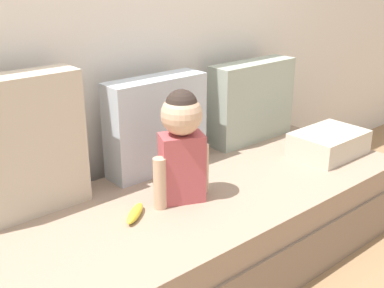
# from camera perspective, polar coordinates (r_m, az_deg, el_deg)

# --- Properties ---
(ground_plane) EXTENTS (12.00, 12.00, 0.00)m
(ground_plane) POSITION_cam_1_polar(r_m,az_deg,el_deg) (2.43, 1.07, -13.93)
(ground_plane) COLOR #93704C
(back_wall) EXTENTS (5.43, 0.10, 2.42)m
(back_wall) POSITION_cam_1_polar(r_m,az_deg,el_deg) (2.46, -7.96, 16.48)
(back_wall) COLOR silver
(back_wall) RESTS_ON ground
(couch) EXTENTS (2.23, 0.88, 0.39)m
(couch) POSITION_cam_1_polar(r_m,az_deg,el_deg) (2.33, 1.10, -10.03)
(couch) COLOR #826C5B
(couch) RESTS_ON ground
(throw_pillow_left) EXTENTS (0.53, 0.16, 0.59)m
(throw_pillow_left) POSITION_cam_1_polar(r_m,az_deg,el_deg) (2.06, -19.89, -0.37)
(throw_pillow_left) COLOR #C1B29E
(throw_pillow_left) RESTS_ON couch
(throw_pillow_center) EXTENTS (0.53, 0.16, 0.48)m
(throw_pillow_center) POSITION_cam_1_polar(r_m,az_deg,el_deg) (2.39, -4.25, 2.27)
(throw_pillow_center) COLOR #B2BCC6
(throw_pillow_center) RESTS_ON couch
(throw_pillow_right) EXTENTS (0.56, 0.16, 0.46)m
(throw_pillow_right) POSITION_cam_1_polar(r_m,az_deg,el_deg) (2.83, 7.08, 5.05)
(throw_pillow_right) COLOR #99A393
(throw_pillow_right) RESTS_ON couch
(toddler) EXTENTS (0.30, 0.19, 0.51)m
(toddler) POSITION_cam_1_polar(r_m,az_deg,el_deg) (2.05, -1.22, 0.31)
(toddler) COLOR #B24C51
(toddler) RESTS_ON couch
(banana) EXTENTS (0.16, 0.14, 0.04)m
(banana) POSITION_cam_1_polar(r_m,az_deg,el_deg) (2.02, -6.71, -8.21)
(banana) COLOR yellow
(banana) RESTS_ON couch
(folded_blanket) EXTENTS (0.40, 0.28, 0.13)m
(folded_blanket) POSITION_cam_1_polar(r_m,az_deg,el_deg) (2.73, 15.91, 0.10)
(folded_blanket) COLOR beige
(folded_blanket) RESTS_ON couch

